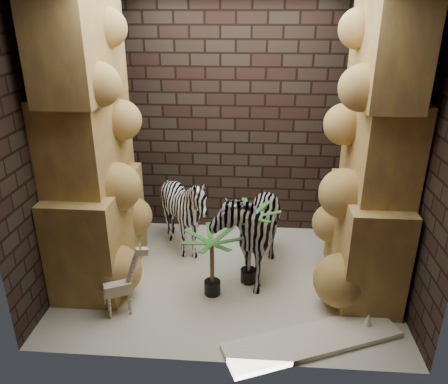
# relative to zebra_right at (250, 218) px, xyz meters

# --- Properties ---
(floor) EXTENTS (3.50, 3.50, 0.00)m
(floor) POSITION_rel_zebra_right_xyz_m (-0.23, -0.19, -0.66)
(floor) COLOR beige
(floor) RESTS_ON ground
(wall_back) EXTENTS (3.50, 0.00, 3.50)m
(wall_back) POSITION_rel_zebra_right_xyz_m (-0.23, 1.06, 0.84)
(wall_back) COLOR black
(wall_back) RESTS_ON ground
(wall_front) EXTENTS (3.50, 0.00, 3.50)m
(wall_front) POSITION_rel_zebra_right_xyz_m (-0.23, -1.44, 0.84)
(wall_front) COLOR black
(wall_front) RESTS_ON ground
(wall_left) EXTENTS (0.00, 3.00, 3.00)m
(wall_left) POSITION_rel_zebra_right_xyz_m (-1.98, -0.19, 0.84)
(wall_left) COLOR black
(wall_left) RESTS_ON ground
(wall_right) EXTENTS (0.00, 3.00, 3.00)m
(wall_right) POSITION_rel_zebra_right_xyz_m (1.52, -0.19, 0.84)
(wall_right) COLOR black
(wall_right) RESTS_ON ground
(rock_pillar_left) EXTENTS (0.68, 1.30, 3.00)m
(rock_pillar_left) POSITION_rel_zebra_right_xyz_m (-1.63, -0.19, 0.84)
(rock_pillar_left) COLOR gold
(rock_pillar_left) RESTS_ON floor
(rock_pillar_right) EXTENTS (0.58, 1.25, 3.00)m
(rock_pillar_right) POSITION_rel_zebra_right_xyz_m (1.19, -0.19, 0.84)
(rock_pillar_right) COLOR gold
(rock_pillar_right) RESTS_ON floor
(zebra_right) EXTENTS (0.77, 1.19, 1.31)m
(zebra_right) POSITION_rel_zebra_right_xyz_m (0.00, 0.00, 0.00)
(zebra_right) COLOR white
(zebra_right) RESTS_ON floor
(zebra_left) EXTENTS (1.04, 1.20, 0.97)m
(zebra_left) POSITION_rel_zebra_right_xyz_m (-0.79, 0.34, -0.17)
(zebra_left) COLOR white
(zebra_left) RESTS_ON floor
(giraffe_toy) EXTENTS (0.40, 0.28, 0.75)m
(giraffe_toy) POSITION_rel_zebra_right_xyz_m (-1.24, -0.88, -0.28)
(giraffe_toy) COLOR beige
(giraffe_toy) RESTS_ON floor
(palm_front) EXTENTS (0.36, 0.36, 0.89)m
(palm_front) POSITION_rel_zebra_right_xyz_m (-0.00, -0.23, -0.21)
(palm_front) COLOR #135511
(palm_front) RESTS_ON floor
(palm_back) EXTENTS (0.36, 0.36, 0.70)m
(palm_back) POSITION_rel_zebra_right_xyz_m (-0.37, -0.48, -0.31)
(palm_back) COLOR #135511
(palm_back) RESTS_ON floor
(surfboard) EXTENTS (1.65, 1.00, 0.05)m
(surfboard) POSITION_rel_zebra_right_xyz_m (0.60, -1.14, -0.63)
(surfboard) COLOR white
(surfboard) RESTS_ON floor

